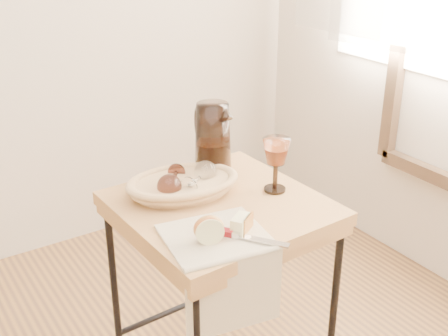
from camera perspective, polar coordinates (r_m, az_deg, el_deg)
side_table at (r=1.94m, az=-0.33°, el=-13.02°), size 0.59×0.59×0.73m
tea_towel at (r=1.56m, az=-0.83°, el=-6.78°), size 0.31×0.28×0.01m
bread_basket at (r=1.78m, az=-4.09°, el=-1.82°), size 0.35×0.27×0.05m
goblet_lying_a at (r=1.77m, az=-5.11°, el=-1.19°), size 0.14×0.14×0.08m
goblet_lying_b at (r=1.78m, az=-2.53°, el=-0.99°), size 0.15×0.13×0.08m
pitcher at (r=1.89m, az=-1.12°, el=2.91°), size 0.24×0.29×0.28m
wine_goblet at (r=1.78m, az=5.14°, el=0.32°), size 0.09×0.09×0.18m
apple_half at (r=1.52m, az=-1.52°, el=-5.98°), size 0.09×0.07×0.08m
apple_wedge at (r=1.57m, az=1.66°, el=-5.53°), size 0.07×0.07×0.04m
table_knife at (r=1.54m, az=1.57°, el=-6.59°), size 0.16×0.22×0.02m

